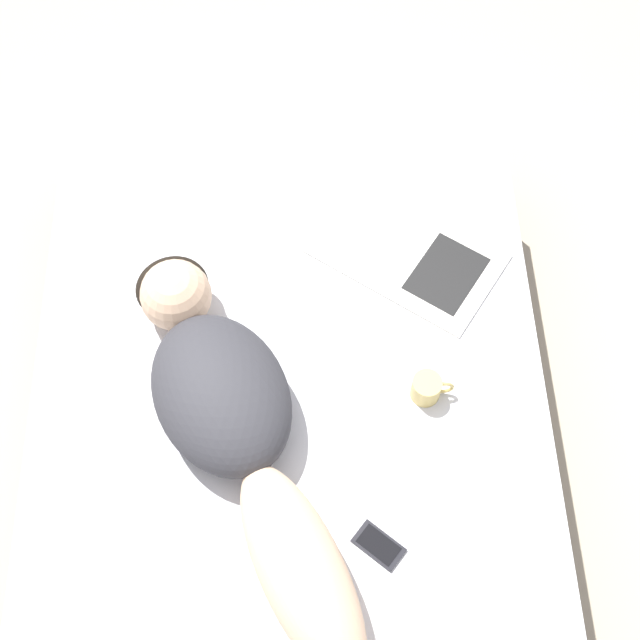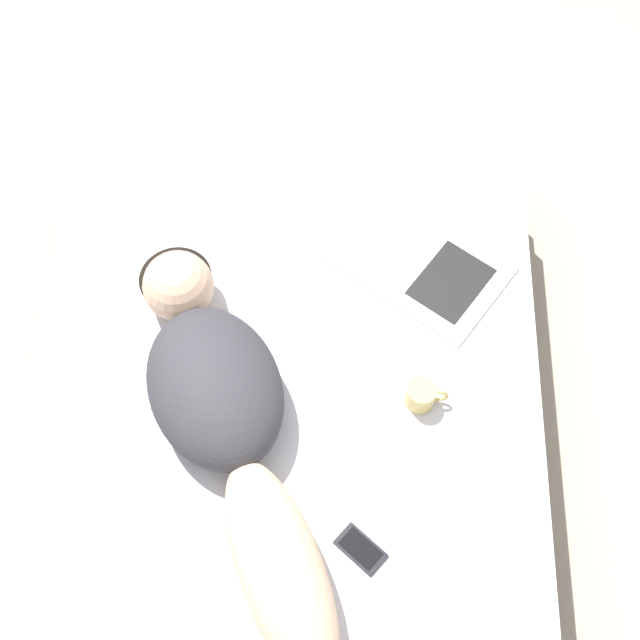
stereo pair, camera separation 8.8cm
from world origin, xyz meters
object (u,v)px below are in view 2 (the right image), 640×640
object	(u,v)px
person	(225,416)
open_magazine	(415,260)
cell_phone	(360,549)
coffee_mug	(422,395)

from	to	relation	value
person	open_magazine	world-z (taller)	person
open_magazine	cell_phone	xyz separation A→B (m)	(-0.15, -0.89, 0.00)
cell_phone	open_magazine	bearing A→B (deg)	30.53
open_magazine	coffee_mug	size ratio (longest dim) A/B	5.36
person	cell_phone	xyz separation A→B (m)	(0.37, -0.32, -0.10)
person	coffee_mug	xyz separation A→B (m)	(0.53, 0.11, -0.06)
person	cell_phone	bearing A→B (deg)	-63.98
open_magazine	cell_phone	bearing A→B (deg)	-64.61
cell_phone	coffee_mug	bearing A→B (deg)	19.31
coffee_mug	cell_phone	world-z (taller)	coffee_mug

